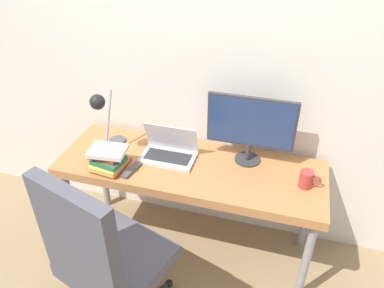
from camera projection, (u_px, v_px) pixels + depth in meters
ground_plane at (178, 275)px, 2.51m from camera, size 12.00×12.00×0.00m
wall_back at (206, 57)px, 2.29m from camera, size 8.00×0.05×2.60m
desk at (190, 174)px, 2.37m from camera, size 1.67×0.57×0.73m
laptop at (169, 151)px, 2.38m from camera, size 0.34×0.21×0.22m
monitor at (251, 125)px, 2.24m from camera, size 0.53×0.16×0.44m
desk_lamp at (102, 112)px, 2.28m from camera, size 0.11×0.28×0.44m
office_chair at (102, 256)px, 1.88m from camera, size 0.65×0.65×1.14m
book_stack at (108, 158)px, 2.28m from camera, size 0.23×0.23×0.14m
tv_remote at (132, 170)px, 2.28m from camera, size 0.07×0.17×0.02m
mug at (307, 179)px, 2.14m from camera, size 0.12×0.08×0.10m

